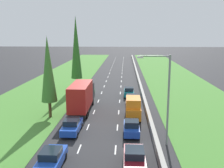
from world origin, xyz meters
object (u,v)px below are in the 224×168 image
green_sedan_left_lane (88,93)px  poplar_tree_third (76,48)px  maroon_sedan_right_lane (134,158)px  grey_hatchback_right_lane (132,100)px  street_light_mast (165,94)px  blue_sedan_left_lane (51,159)px  poplar_tree_second (48,69)px  blue_hatchback_right_lane (131,128)px  blue_sedan_left_lane_third (72,126)px  orange_van_right_lane (133,108)px  teal_hatchback_right_lane (129,92)px  red_box_truck_left_lane (82,97)px

green_sedan_left_lane → poplar_tree_third: poplar_tree_third is taller
maroon_sedan_right_lane → poplar_tree_third: bearing=108.9°
grey_hatchback_right_lane → street_light_mast: (2.83, -14.51, 4.40)m
grey_hatchback_right_lane → street_light_mast: street_light_mast is taller
blue_sedan_left_lane → poplar_tree_third: (-3.53, 30.78, 7.39)m
poplar_tree_second → green_sedan_left_lane: bearing=72.4°
poplar_tree_second → maroon_sedan_right_lane: bearing=-49.5°
blue_hatchback_right_lane → blue_sedan_left_lane_third: bearing=177.7°
orange_van_right_lane → poplar_tree_third: (-10.61, 17.61, 6.80)m
teal_hatchback_right_lane → blue_hatchback_right_lane: bearing=-89.8°
green_sedan_left_lane → poplar_tree_third: size_ratio=0.31×
blue_sedan_left_lane_third → red_box_truck_left_lane: (-0.20, 8.07, 1.37)m
blue_hatchback_right_lane → poplar_tree_second: size_ratio=0.37×
blue_sedan_left_lane → grey_hatchback_right_lane: (7.03, 19.61, 0.02)m
blue_hatchback_right_lane → blue_sedan_left_lane_third: size_ratio=0.87×
maroon_sedan_right_lane → green_sedan_left_lane: (-7.17, 23.65, 0.00)m
orange_van_right_lane → poplar_tree_second: 12.02m
teal_hatchback_right_lane → green_sedan_left_lane: 7.08m
street_light_mast → grey_hatchback_right_lane: bearing=101.0°
blue_sedan_left_lane_third → poplar_tree_third: 24.49m
teal_hatchback_right_lane → poplar_tree_third: bearing=149.9°
blue_hatchback_right_lane → orange_van_right_lane: 5.75m
maroon_sedan_right_lane → grey_hatchback_right_lane: size_ratio=1.15×
teal_hatchback_right_lane → poplar_tree_second: poplar_tree_second is taller
blue_sedan_left_lane_third → green_sedan_left_lane: bearing=91.6°
red_box_truck_left_lane → green_sedan_left_lane: (-0.27, 8.35, -1.37)m
blue_sedan_left_lane_third → green_sedan_left_lane: same height
maroon_sedan_right_lane → blue_sedan_left_lane: (-6.84, -0.49, 0.00)m
blue_hatchback_right_lane → red_box_truck_left_lane: 10.86m
grey_hatchback_right_lane → red_box_truck_left_lane: (-7.10, -3.81, 1.35)m
blue_sedan_left_lane_third → street_light_mast: street_light_mast is taller
grey_hatchback_right_lane → red_box_truck_left_lane: bearing=-151.8°
blue_sedan_left_lane → poplar_tree_third: size_ratio=0.31×
poplar_tree_third → red_box_truck_left_lane: bearing=-77.0°
red_box_truck_left_lane → street_light_mast: 14.92m
poplar_tree_third → blue_hatchback_right_lane: bearing=-66.2°
orange_van_right_lane → red_box_truck_left_lane: bearing=159.8°
maroon_sedan_right_lane → poplar_tree_second: size_ratio=0.42×
blue_hatchback_right_lane → grey_hatchback_right_lane: size_ratio=1.00×
teal_hatchback_right_lane → poplar_tree_second: (-10.56, -11.82, 5.55)m
orange_van_right_lane → teal_hatchback_right_lane: (-0.38, 11.67, -0.56)m
maroon_sedan_right_lane → street_light_mast: bearing=56.7°
blue_sedan_left_lane → grey_hatchback_right_lane: bearing=70.3°
blue_hatchback_right_lane → orange_van_right_lane: (0.33, 5.71, 0.56)m
blue_sedan_left_lane_third → red_box_truck_left_lane: size_ratio=0.48×
street_light_mast → teal_hatchback_right_lane: bearing=99.1°
green_sedan_left_lane → poplar_tree_second: 12.92m
blue_hatchback_right_lane → grey_hatchback_right_lane: bearing=88.7°
grey_hatchback_right_lane → red_box_truck_left_lane: size_ratio=0.41×
teal_hatchback_right_lane → street_light_mast: size_ratio=0.43×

